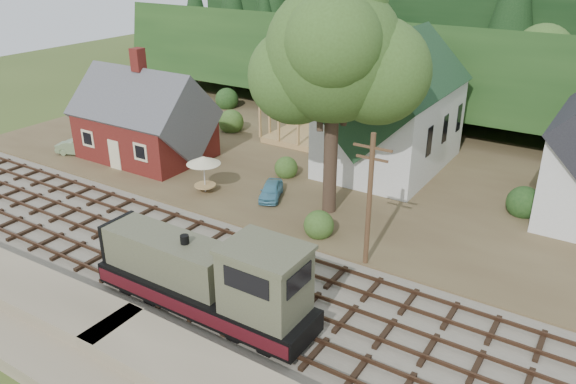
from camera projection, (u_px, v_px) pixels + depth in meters
The scene contains 16 objects.
ground at pixel (211, 273), 31.40m from camera, with size 140.00×140.00×0.00m, color #384C1E.
embankment at pixel (88, 360), 24.86m from camera, with size 64.00×5.00×1.60m, color #7F7259.
railroad_bed at pixel (211, 271), 31.36m from camera, with size 64.00×11.00×0.16m, color #726B5B.
village_flat at pixel (355, 169), 45.17m from camera, with size 64.00×26.00×0.30m, color brown.
hillside at pixel (449, 104), 63.68m from camera, with size 70.00×28.00×8.00m, color #1E3F19.
ridge at pixel (487, 78), 75.98m from camera, with size 80.00×20.00×12.00m, color black.
depot at pixel (145, 123), 46.40m from camera, with size 10.80×7.41×9.00m.
church at pixel (391, 108), 43.42m from camera, with size 8.40×15.17×13.00m.
timber_frame at pixel (316, 109), 49.92m from camera, with size 8.20×6.20×6.99m.
lattice_tower at pixel (350, 23), 51.76m from camera, with size 3.20×3.20×12.12m.
big_tree at pixel (337, 63), 33.90m from camera, with size 10.90×8.40×14.70m.
telegraph_pole_near at pixel (369, 199), 30.22m from camera, with size 2.20×0.28×8.00m.
locomotive at pixel (210, 280), 26.98m from camera, with size 11.74×2.94×4.70m.
car_blue at pixel (271, 190), 39.61m from camera, with size 1.37×3.42×1.16m, color #559CB8.
car_green at pixel (78, 148), 47.69m from camera, with size 1.29×3.71×1.22m, color gray.
patio_set at pixel (204, 162), 39.88m from camera, with size 2.45×2.45×2.73m.
Camera 1 is at (18.07, -20.25, 16.98)m, focal length 35.00 mm.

